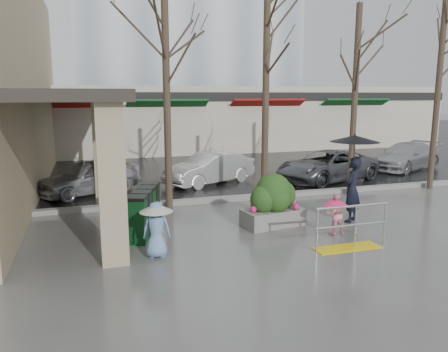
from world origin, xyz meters
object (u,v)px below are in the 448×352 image
handrail (350,232)px  woman (353,170)px  car_c (327,166)px  car_d (406,156)px  tree_midwest (267,39)px  tree_east (442,42)px  news_boxes (145,211)px  tree_mideast (357,54)px  child_blue (156,224)px  car_a (90,177)px  child_pink (335,211)px  tree_west (165,40)px  car_b (210,168)px  planter (273,201)px

handrail → woman: 2.50m
handrail → car_c: (3.62, 7.22, 0.25)m
handrail → car_d: (8.69, 8.66, 0.25)m
tree_midwest → woman: (1.41, -2.93, -3.77)m
tree_east → woman: 7.28m
woman → news_boxes: 5.76m
handrail → tree_mideast: size_ratio=0.29×
child_blue → car_a: car_a is taller
child_pink → car_a: size_ratio=0.29×
tree_west → child_blue: size_ratio=5.44×
car_b → car_d: (9.81, 0.51, 0.00)m
handrail → tree_east: (6.64, 4.80, 5.01)m
tree_west → car_d: bearing=17.8°
tree_west → news_boxes: (-1.03, -2.22, -4.51)m
child_blue → tree_mideast: bearing=-137.5°
car_a → handrail: bearing=7.4°
car_c → woman: bearing=-41.0°
tree_midwest → child_pink: 6.00m
child_blue → car_c: 10.27m
woman → child_pink: (-1.05, -0.87, -0.85)m
handrail → tree_mideast: 7.28m
tree_mideast → car_b: bearing=141.8°
child_blue → planter: (3.38, 1.41, -0.06)m
tree_west → tree_east: 10.00m
tree_mideast → woman: 4.87m
planter → car_c: size_ratio=0.39×
child_pink → planter: (-1.18, 1.18, 0.08)m
child_blue → car_c: (7.98, 6.45, -0.11)m
planter → car_b: planter is taller
child_pink → news_boxes: 4.86m
child_pink → car_c: size_ratio=0.23×
tree_west → news_boxes: 5.13m
car_b → car_d: 9.82m
tree_midwest → car_b: bearing=105.9°
child_pink → child_blue: size_ratio=0.85×
child_pink → car_c: bearing=-114.2°
handrail → child_pink: 1.04m
child_pink → planter: bearing=-40.4°
tree_midwest → tree_mideast: (3.30, -0.00, -0.37)m
tree_east → car_b: bearing=156.7°
tree_east → car_c: (-3.02, 2.42, -4.75)m
news_boxes → child_blue: bearing=-69.6°
tree_west → car_b: 6.01m
tree_east → child_blue: tree_east is taller
tree_east → child_pink: 8.87m
car_a → car_d: (14.39, 0.97, 0.00)m
child_pink → car_a: bearing=-44.0°
tree_mideast → tree_east: bearing=-0.0°
child_pink → news_boxes: (-4.59, 1.58, -0.04)m
handrail → tree_west: (-3.36, 4.80, 4.71)m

